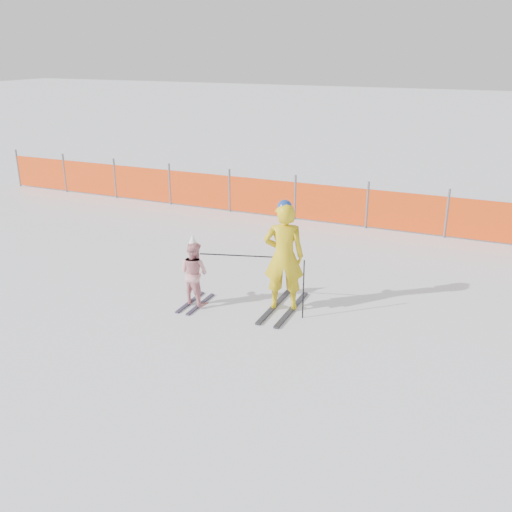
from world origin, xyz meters
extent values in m
plane|color=white|center=(0.00, 0.00, 0.00)|extent=(120.00, 120.00, 0.00)
cube|color=black|center=(0.32, 0.61, 0.02)|extent=(0.09, 1.58, 0.04)
cube|color=black|center=(0.66, 0.61, 0.02)|extent=(0.09, 1.58, 0.04)
imported|color=yellow|center=(0.49, 0.61, 1.03)|extent=(0.84, 0.69, 1.97)
sphere|color=navy|center=(0.49, 0.61, 1.93)|extent=(0.26, 0.26, 0.26)
cube|color=black|center=(-1.20, 0.15, 0.01)|extent=(0.09, 0.98, 0.03)
cube|color=black|center=(-0.98, 0.15, 0.01)|extent=(0.09, 0.98, 0.03)
imported|color=pink|center=(-1.09, 0.15, 0.63)|extent=(0.66, 0.56, 1.20)
cone|color=white|center=(-1.09, 0.15, 1.27)|extent=(0.19, 0.19, 0.24)
cylinder|color=black|center=(0.94, 0.41, 0.55)|extent=(0.02, 0.02, 1.09)
cylinder|color=black|center=(-0.30, 0.38, 1.01)|extent=(1.35, 0.41, 0.02)
cylinder|color=#595960|center=(-11.27, 6.11, 0.62)|extent=(0.06, 0.06, 1.25)
cylinder|color=#595960|center=(-9.27, 6.11, 0.62)|extent=(0.06, 0.06, 1.25)
cylinder|color=#595960|center=(-7.27, 6.11, 0.62)|extent=(0.06, 0.06, 1.25)
cylinder|color=#595960|center=(-5.27, 6.11, 0.62)|extent=(0.06, 0.06, 1.25)
cylinder|color=#595960|center=(-3.27, 6.11, 0.62)|extent=(0.06, 0.06, 1.25)
cylinder|color=#595960|center=(-1.27, 6.11, 0.62)|extent=(0.06, 0.06, 1.25)
cylinder|color=#595960|center=(0.73, 6.11, 0.62)|extent=(0.06, 0.06, 1.25)
cylinder|color=#595960|center=(2.73, 6.11, 0.62)|extent=(0.06, 0.06, 1.25)
cube|color=#EE420C|center=(-2.93, 6.11, 0.55)|extent=(16.67, 0.03, 1.00)
camera|label=1|loc=(3.82, -8.27, 4.54)|focal=40.00mm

